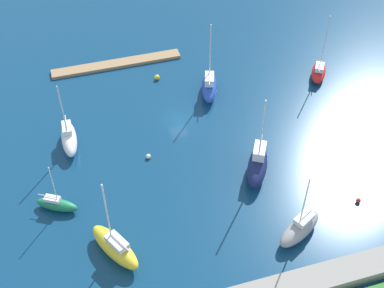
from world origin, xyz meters
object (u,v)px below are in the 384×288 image
(sailboat_yellow_west_end, at_px, (115,247))
(mooring_buoy_yellow, at_px, (157,77))
(sailboat_red_inner_mooring, at_px, (319,72))
(pier_dock, at_px, (117,64))
(sailboat_navy_off_beacon, at_px, (258,164))
(sailboat_gray_lone_south, at_px, (300,228))
(mooring_buoy_red, at_px, (358,200))
(sailboat_white_outer_mooring, at_px, (69,138))
(sailboat_blue_near_pier, at_px, (209,86))
(sailboat_green_along_channel, at_px, (57,204))
(mooring_buoy_white, at_px, (148,156))

(sailboat_yellow_west_end, distance_m, mooring_buoy_yellow, 33.33)
(sailboat_red_inner_mooring, bearing_deg, pier_dock, 100.01)
(sailboat_navy_off_beacon, distance_m, sailboat_red_inner_mooring, 24.34)
(sailboat_yellow_west_end, height_order, sailboat_gray_lone_south, sailboat_yellow_west_end)
(mooring_buoy_yellow, bearing_deg, mooring_buoy_red, 119.69)
(sailboat_white_outer_mooring, xyz_separation_m, mooring_buoy_yellow, (-15.31, -11.33, -0.96))
(pier_dock, relative_size, sailboat_red_inner_mooring, 1.96)
(sailboat_white_outer_mooring, relative_size, mooring_buoy_yellow, 12.71)
(sailboat_blue_near_pier, bearing_deg, pier_dock, 65.89)
(sailboat_green_along_channel, distance_m, sailboat_yellow_west_end, 10.39)
(pier_dock, xyz_separation_m, sailboat_white_outer_mooring, (9.79, 17.09, 1.13))
(sailboat_red_inner_mooring, relative_size, sailboat_yellow_west_end, 0.93)
(mooring_buoy_yellow, bearing_deg, sailboat_navy_off_beacon, 108.09)
(sailboat_green_along_channel, bearing_deg, sailboat_gray_lone_south, 5.23)
(sailboat_navy_off_beacon, relative_size, sailboat_gray_lone_south, 1.26)
(sailboat_yellow_west_end, height_order, mooring_buoy_yellow, sailboat_yellow_west_end)
(pier_dock, xyz_separation_m, sailboat_yellow_west_end, (6.93, 36.66, 1.16))
(sailboat_green_along_channel, distance_m, sailboat_red_inner_mooring, 46.09)
(sailboat_red_inner_mooring, xyz_separation_m, mooring_buoy_yellow, (25.19, -6.80, -0.66))
(sailboat_gray_lone_south, bearing_deg, pier_dock, -98.53)
(sailboat_green_along_channel, bearing_deg, sailboat_yellow_west_end, -26.77)
(pier_dock, bearing_deg, mooring_buoy_white, 90.36)
(sailboat_green_along_channel, height_order, mooring_buoy_red, sailboat_green_along_channel)
(sailboat_white_outer_mooring, height_order, sailboat_yellow_west_end, sailboat_yellow_west_end)
(sailboat_blue_near_pier, height_order, sailboat_red_inner_mooring, sailboat_blue_near_pier)
(mooring_buoy_white, bearing_deg, sailboat_green_along_channel, 22.72)
(sailboat_yellow_west_end, relative_size, mooring_buoy_white, 17.78)
(sailboat_white_outer_mooring, relative_size, sailboat_blue_near_pier, 0.89)
(sailboat_red_inner_mooring, height_order, sailboat_gray_lone_south, sailboat_red_inner_mooring)
(mooring_buoy_red, height_order, mooring_buoy_yellow, mooring_buoy_yellow)
(mooring_buoy_red, bearing_deg, sailboat_green_along_channel, -14.94)
(sailboat_blue_near_pier, bearing_deg, mooring_buoy_white, 150.84)
(sailboat_yellow_west_end, bearing_deg, sailboat_red_inner_mooring, -85.31)
(sailboat_gray_lone_south, bearing_deg, sailboat_red_inner_mooring, -148.78)
(sailboat_green_along_channel, relative_size, sailboat_blue_near_pier, 0.63)
(pier_dock, relative_size, mooring_buoy_yellow, 25.42)
(sailboat_white_outer_mooring, bearing_deg, sailboat_green_along_channel, -12.75)
(sailboat_gray_lone_south, xyz_separation_m, mooring_buoy_red, (-9.36, -2.42, -0.95))
(sailboat_navy_off_beacon, relative_size, mooring_buoy_white, 19.54)
(sailboat_white_outer_mooring, relative_size, sailboat_yellow_west_end, 0.92)
(sailboat_green_along_channel, relative_size, mooring_buoy_red, 11.70)
(sailboat_gray_lone_south, bearing_deg, sailboat_yellow_west_end, -37.68)
(sailboat_green_along_channel, relative_size, sailboat_red_inner_mooring, 0.69)
(mooring_buoy_red, bearing_deg, sailboat_red_inner_mooring, -105.37)
(sailboat_green_along_channel, bearing_deg, sailboat_red_inner_mooring, 49.00)
(sailboat_yellow_west_end, height_order, mooring_buoy_white, sailboat_yellow_west_end)
(sailboat_yellow_west_end, distance_m, mooring_buoy_white, 15.72)
(pier_dock, distance_m, sailboat_red_inner_mooring, 33.19)
(sailboat_yellow_west_end, bearing_deg, sailboat_blue_near_pier, -65.68)
(sailboat_blue_near_pier, xyz_separation_m, mooring_buoy_yellow, (6.92, -5.87, -1.12))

